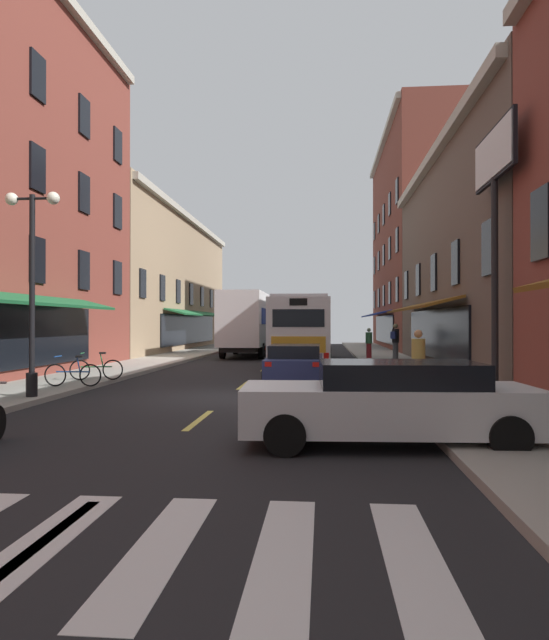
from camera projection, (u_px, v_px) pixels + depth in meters
The scene contains 17 objects.
ground_plane at pixel (228, 399), 14.99m from camera, with size 34.80×80.00×0.10m, color black.
lane_centre_dashes at pixel (226, 399), 14.74m from camera, with size 0.14×73.90×0.01m.
crosswalk_near at pixel (40, 544), 5.03m from camera, with size 7.10×2.80×0.01m.
sidewalk_left at pixel (17, 393), 15.50m from camera, with size 3.00×80.00×0.14m, color #A39E93.
sidewalk_right at pixel (453, 397), 14.48m from camera, with size 3.00×80.00×0.14m, color #A39E93.
billboard_sign at pixel (495, 188), 14.73m from camera, with size 0.40×3.26×7.00m.
transit_bus at pixel (304, 330), 28.28m from camera, with size 2.67×12.52×3.20m.
box_truck at pixel (247, 324), 33.34m from camera, with size 2.50×7.97×3.79m.
sedan_near at pixel (295, 363), 18.41m from camera, with size 1.89×4.24×1.29m.
sedan_mid at pixel (263, 340), 41.56m from camera, with size 2.00×4.48×1.49m.
sedan_far at pixel (390, 402), 9.11m from camera, with size 4.78×2.04×1.36m.
bicycle_near at pixel (73, 374), 16.42m from camera, with size 1.71×0.48×0.91m.
bicycle_mid at pixel (96, 369), 18.30m from camera, with size 1.69×0.51×0.91m.
pedestrian_near at pixel (395, 341), 28.13m from camera, with size 0.46×0.52×1.84m.
pedestrian_mid at pixel (418, 360), 14.93m from camera, with size 0.36×0.36×1.68m.
pedestrian_far at pixel (369, 343), 30.03m from camera, with size 0.36×0.36×1.61m.
street_lamp_twin at pixel (32, 283), 14.15m from camera, with size 1.42×0.32×5.17m.
Camera 1 is at (2.54, -14.84, 1.99)m, focal length 31.43 mm.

